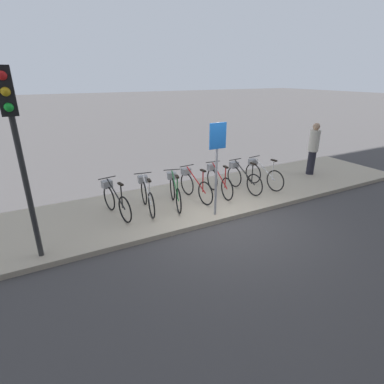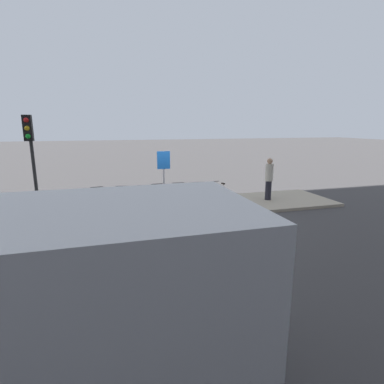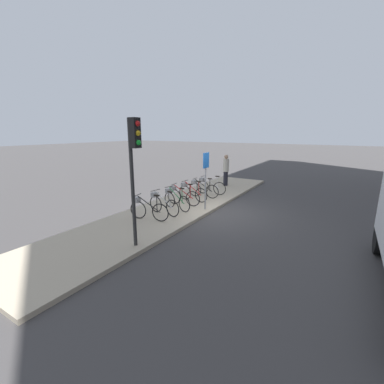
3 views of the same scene
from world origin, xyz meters
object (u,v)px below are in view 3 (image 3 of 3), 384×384
object	(u,v)px
parked_bicycle_3	(181,195)
pedestrian	(226,169)
parked_bicycle_5	(202,188)
parked_bicycle_1	(162,203)
traffic_light	(134,157)
parked_bicycle_0	(147,208)
parked_bicycle_6	(209,186)
parked_bicycle_2	(175,199)
sign_post	(206,171)
parked_bicycle_4	(191,191)

from	to	relation	value
parked_bicycle_3	pedestrian	distance (m)	4.77
parked_bicycle_5	pedestrian	distance (m)	3.18
parked_bicycle_1	traffic_light	bearing A→B (deg)	-155.62
parked_bicycle_0	parked_bicycle_5	size ratio (longest dim) A/B	0.99
parked_bicycle_1	parked_bicycle_6	distance (m)	3.80
parked_bicycle_1	pedestrian	size ratio (longest dim) A/B	0.86
parked_bicycle_2	parked_bicycle_3	bearing A→B (deg)	11.86
parked_bicycle_5	parked_bicycle_6	xyz separation A→B (m)	(0.75, -0.02, 0.00)
parked_bicycle_6	sign_post	bearing A→B (deg)	-155.86
parked_bicycle_2	parked_bicycle_6	world-z (taller)	same
traffic_light	parked_bicycle_6	bearing A→B (deg)	9.97
parked_bicycle_1	parked_bicycle_3	distance (m)	1.44
parked_bicycle_3	sign_post	distance (m)	1.65
parked_bicycle_5	traffic_light	distance (m)	6.12
parked_bicycle_3	parked_bicycle_6	size ratio (longest dim) A/B	1.00
parked_bicycle_5	traffic_light	size ratio (longest dim) A/B	0.45
parked_bicycle_3	parked_bicycle_6	xyz separation A→B (m)	(2.36, -0.12, 0.00)
pedestrian	traffic_light	distance (m)	9.01
parked_bicycle_3	pedestrian	size ratio (longest dim) A/B	0.86
parked_bicycle_2	parked_bicycle_5	world-z (taller)	same
parked_bicycle_6	traffic_light	world-z (taller)	traffic_light
pedestrian	sign_post	bearing A→B (deg)	-165.54
parked_bicycle_6	traffic_light	distance (m)	6.82
traffic_light	parked_bicycle_4	bearing A→B (deg)	14.37
parked_bicycle_6	traffic_light	xyz separation A→B (m)	(-6.40, -1.13, 2.06)
parked_bicycle_4	parked_bicycle_3	bearing A→B (deg)	179.66
parked_bicycle_1	sign_post	xyz separation A→B (m)	(1.41, -1.13, 1.14)
parked_bicycle_2	parked_bicycle_3	size ratio (longest dim) A/B	0.98
parked_bicycle_0	parked_bicycle_1	size ratio (longest dim) A/B	1.00
parked_bicycle_5	pedestrian	size ratio (longest dim) A/B	0.87
parked_bicycle_2	pedestrian	distance (m)	5.44
parked_bicycle_2	sign_post	xyz separation A→B (m)	(0.64, -1.05, 1.14)
parked_bicycle_4	parked_bicycle_6	xyz separation A→B (m)	(1.56, -0.12, 0.00)
parked_bicycle_0	parked_bicycle_4	distance (m)	3.05
sign_post	parked_bicycle_5	bearing A→B (deg)	33.58
parked_bicycle_0	pedestrian	xyz separation A→B (m)	(7.00, 0.04, 0.53)
parked_bicycle_3	parked_bicycle_4	distance (m)	0.80
parked_bicycle_1	traffic_light	distance (m)	3.52
pedestrian	traffic_light	bearing A→B (deg)	-171.69
pedestrian	parked_bicycle_3	bearing A→B (deg)	-179.54
parked_bicycle_1	parked_bicycle_6	size ratio (longest dim) A/B	1.00
parked_bicycle_5	parked_bicycle_6	bearing A→B (deg)	-1.33
parked_bicycle_0	parked_bicycle_2	world-z (taller)	same
parked_bicycle_0	sign_post	xyz separation A→B (m)	(2.22, -1.20, 1.14)
parked_bicycle_0	parked_bicycle_5	distance (m)	3.86
parked_bicycle_1	sign_post	distance (m)	2.13
parked_bicycle_5	parked_bicycle_6	size ratio (longest dim) A/B	1.00
sign_post	pedestrian	bearing A→B (deg)	14.46
parked_bicycle_5	parked_bicycle_0	bearing A→B (deg)	178.45
parked_bicycle_0	traffic_light	distance (m)	3.00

